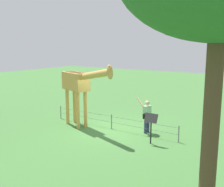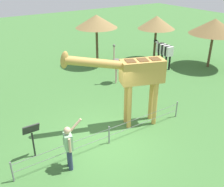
# 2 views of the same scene
# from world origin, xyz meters

# --- Properties ---
(ground_plane) EXTENTS (60.00, 60.00, 0.00)m
(ground_plane) POSITION_xyz_m (0.00, 0.00, 0.00)
(ground_plane) COLOR #427538
(giraffe) EXTENTS (3.91, 1.75, 3.38)m
(giraffe) POSITION_xyz_m (-1.54, -0.50, 2.22)
(giraffe) COLOR gold
(giraffe) RESTS_ON ground_plane
(visitor) EXTENTS (0.70, 0.59, 1.70)m
(visitor) POSITION_xyz_m (1.76, 0.51, 0.90)
(visitor) COLOR navy
(visitor) RESTS_ON ground_plane
(info_sign) EXTENTS (0.56, 0.21, 1.32)m
(info_sign) POSITION_xyz_m (2.56, -0.68, 0.95)
(info_sign) COLOR black
(info_sign) RESTS_ON ground_plane
(wire_fence) EXTENTS (7.05, 0.05, 0.75)m
(wire_fence) POSITION_xyz_m (0.00, 0.13, 0.40)
(wire_fence) COLOR slate
(wire_fence) RESTS_ON ground_plane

